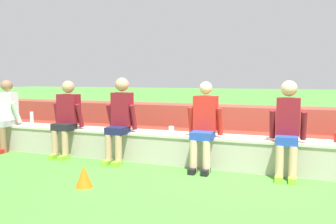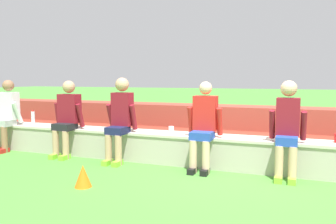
# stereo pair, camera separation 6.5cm
# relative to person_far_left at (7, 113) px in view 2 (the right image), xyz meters

# --- Properties ---
(ground_plane) EXTENTS (80.00, 80.00, 0.00)m
(ground_plane) POSITION_rel_person_far_left_xyz_m (4.39, 0.01, -0.72)
(ground_plane) COLOR #4C9338
(stone_seating_wall) EXTENTS (9.79, 0.51, 0.49)m
(stone_seating_wall) POSITION_rel_person_far_left_xyz_m (4.39, 0.24, -0.46)
(stone_seating_wall) COLOR #B7AF9E
(stone_seating_wall) RESTS_ON ground
(brick_bleachers) EXTENTS (13.32, 1.38, 0.85)m
(brick_bleachers) POSITION_rel_person_far_left_xyz_m (4.39, 1.41, -0.37)
(brick_bleachers) COLOR maroon
(brick_bleachers) RESTS_ON ground
(person_far_left) EXTENTS (0.52, 0.49, 1.35)m
(person_far_left) POSITION_rel_person_far_left_xyz_m (0.00, 0.00, 0.00)
(person_far_left) COLOR #996B4C
(person_far_left) RESTS_ON ground
(person_left_of_center) EXTENTS (0.56, 0.53, 1.34)m
(person_left_of_center) POSITION_rel_person_far_left_xyz_m (1.39, 0.01, 0.00)
(person_left_of_center) COLOR tan
(person_left_of_center) RESTS_ON ground
(person_center) EXTENTS (0.51, 0.58, 1.39)m
(person_center) POSITION_rel_person_far_left_xyz_m (2.45, -0.01, 0.02)
(person_center) COLOR tan
(person_center) RESTS_ON ground
(person_right_of_center) EXTENTS (0.53, 0.56, 1.33)m
(person_right_of_center) POSITION_rel_person_far_left_xyz_m (3.87, -0.00, -0.02)
(person_right_of_center) COLOR beige
(person_right_of_center) RESTS_ON ground
(person_far_right) EXTENTS (0.49, 0.53, 1.35)m
(person_far_right) POSITION_rel_person_far_left_xyz_m (5.06, -0.00, 0.00)
(person_far_right) COLOR #DBAD89
(person_far_right) RESTS_ON ground
(water_bottle_near_left) EXTENTS (0.06, 0.06, 0.28)m
(water_bottle_near_left) POSITION_rel_person_far_left_xyz_m (0.44, 0.21, -0.10)
(water_bottle_near_left) COLOR silver
(water_bottle_near_left) RESTS_ON stone_seating_wall
(plastic_cup_right_end) EXTENTS (0.09, 0.09, 0.11)m
(plastic_cup_right_end) POSITION_rel_person_far_left_xyz_m (3.27, 0.23, -0.17)
(plastic_cup_right_end) COLOR white
(plastic_cup_right_end) RESTS_ON stone_seating_wall
(sports_cone) EXTENTS (0.22, 0.22, 0.28)m
(sports_cone) POSITION_rel_person_far_left_xyz_m (2.66, -1.35, -0.58)
(sports_cone) COLOR orange
(sports_cone) RESTS_ON ground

